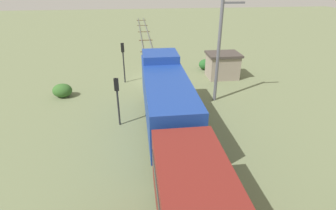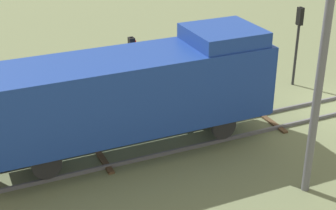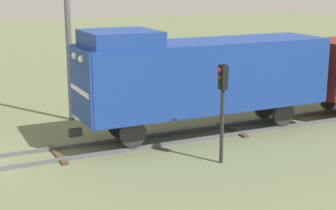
{
  "view_description": "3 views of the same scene",
  "coord_description": "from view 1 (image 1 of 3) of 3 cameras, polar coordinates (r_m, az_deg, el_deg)",
  "views": [
    {
      "loc": [
        1.93,
        26.93,
        10.1
      ],
      "look_at": [
        -0.32,
        9.11,
        1.31
      ],
      "focal_mm": 28.0,
      "sensor_mm": 36.0,
      "label": 1
    },
    {
      "loc": [
        -17.13,
        16.8,
        10.65
      ],
      "look_at": [
        -0.78,
        9.44,
        2.24
      ],
      "focal_mm": 55.0,
      "sensor_mm": 36.0,
      "label": 2
    },
    {
      "loc": [
        19.02,
        -0.28,
        6.67
      ],
      "look_at": [
        -0.95,
        9.2,
        1.29
      ],
      "focal_mm": 55.0,
      "sensor_mm": 36.0,
      "label": 3
    }
  ],
  "objects": [
    {
      "name": "bush_far",
      "position": [
        32.3,
        8.27,
        8.75
      ],
      "size": [
        1.73,
        1.42,
        1.26
      ],
      "primitive_type": "ellipsoid",
      "color": "#255A26",
      "rests_on": "ground"
    },
    {
      "name": "relay_hut",
      "position": [
        29.72,
        11.78,
        8.48
      ],
      "size": [
        3.5,
        2.9,
        2.74
      ],
      "color": "gray",
      "rests_on": "ground"
    },
    {
      "name": "locomotive",
      "position": [
        18.25,
        -0.52,
        2.4
      ],
      "size": [
        2.9,
        11.6,
        4.6
      ],
      "color": "navy",
      "rests_on": "railway_track"
    },
    {
      "name": "worker_near_track",
      "position": [
        30.69,
        1.26,
        8.81
      ],
      "size": [
        0.38,
        0.38,
        1.7
      ],
      "rotation": [
        0.0,
        0.0,
        5.04
      ],
      "color": "#262B38",
      "rests_on": "ground"
    },
    {
      "name": "bush_near",
      "position": [
        26.21,
        -22.01,
        2.94
      ],
      "size": [
        1.76,
        1.44,
        1.28
      ],
      "primitive_type": "ellipsoid",
      "color": "#315D26",
      "rests_on": "ground"
    },
    {
      "name": "catenary_mast",
      "position": [
        22.82,
        11.09,
        11.67
      ],
      "size": [
        1.94,
        0.28,
        8.72
      ],
      "color": "#595960",
      "rests_on": "ground"
    },
    {
      "name": "traffic_signal_mid",
      "position": [
        19.19,
        -11.02,
        2.57
      ],
      "size": [
        0.32,
        0.34,
        3.72
      ],
      "color": "#262628",
      "rests_on": "ground"
    },
    {
      "name": "traffic_signal_near",
      "position": [
        27.57,
        -9.75,
        10.56
      ],
      "size": [
        0.32,
        0.34,
        4.17
      ],
      "color": "#262628",
      "rests_on": "ground"
    },
    {
      "name": "railway_track",
      "position": [
        28.8,
        -2.92,
        5.67
      ],
      "size": [
        2.4,
        95.72,
        0.16
      ],
      "color": "#595960",
      "rests_on": "ground"
    },
    {
      "name": "ground_plane",
      "position": [
        28.83,
        -2.91,
        5.53
      ],
      "size": [
        143.58,
        143.58,
        0.0
      ],
      "primitive_type": "plane",
      "color": "#66704C"
    }
  ]
}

